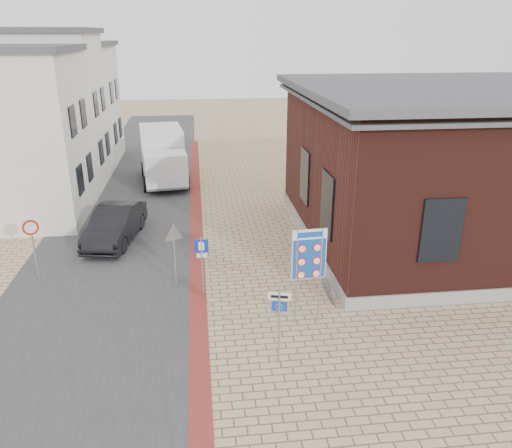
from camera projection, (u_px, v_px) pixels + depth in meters
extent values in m
plane|color=tan|center=(263.00, 333.00, 15.67)|extent=(120.00, 120.00, 0.00)
cube|color=#38383A|center=(135.00, 195.00, 28.96)|extent=(7.00, 60.00, 0.02)
cube|color=maroon|center=(196.00, 223.00, 24.71)|extent=(0.60, 40.00, 0.02)
cube|color=gray|center=(435.00, 231.00, 23.07)|extent=(12.15, 12.15, 0.50)
cube|color=#411A14|center=(445.00, 162.00, 21.90)|extent=(12.00, 12.00, 6.00)
cube|color=#49494E|center=(455.00, 88.00, 20.77)|extent=(13.00, 13.00, 0.30)
cube|color=#49494E|center=(454.00, 98.00, 20.92)|extent=(12.70, 12.70, 0.15)
cube|color=black|center=(328.00, 204.00, 18.70)|extent=(0.12, 1.60, 2.40)
cube|color=black|center=(305.00, 176.00, 22.41)|extent=(0.12, 1.60, 2.40)
cube|color=black|center=(441.00, 230.00, 16.24)|extent=(1.40, 0.12, 2.20)
cube|color=silver|center=(6.00, 139.00, 24.14)|extent=(7.00, 6.00, 8.00)
cube|color=black|center=(80.00, 179.00, 24.06)|extent=(0.10, 1.10, 1.40)
cube|color=black|center=(90.00, 167.00, 26.28)|extent=(0.10, 1.10, 1.40)
cube|color=black|center=(72.00, 121.00, 23.06)|extent=(0.10, 1.10, 1.40)
cube|color=black|center=(83.00, 113.00, 25.28)|extent=(0.10, 1.10, 1.40)
cube|color=silver|center=(40.00, 113.00, 29.56)|extent=(7.00, 6.00, 8.80)
cube|color=#49494E|center=(27.00, 30.00, 27.93)|extent=(7.40, 6.40, 0.30)
cube|color=black|center=(101.00, 152.00, 29.62)|extent=(0.10, 1.10, 1.40)
cube|color=black|center=(108.00, 144.00, 31.85)|extent=(0.10, 1.10, 1.40)
cube|color=black|center=(96.00, 104.00, 28.62)|extent=(0.10, 1.10, 1.40)
cube|color=black|center=(103.00, 99.00, 30.84)|extent=(0.10, 1.10, 1.40)
cube|color=silver|center=(64.00, 106.00, 35.26)|extent=(7.00, 6.00, 8.00)
cube|color=#49494E|center=(56.00, 43.00, 33.77)|extent=(7.40, 6.40, 0.30)
cube|color=black|center=(116.00, 133.00, 35.18)|extent=(0.10, 1.10, 1.40)
cube|color=black|center=(120.00, 127.00, 37.41)|extent=(0.10, 1.10, 1.40)
cube|color=black|center=(111.00, 92.00, 34.18)|extent=(0.10, 1.10, 1.40)
cube|color=black|center=(116.00, 89.00, 36.41)|extent=(0.10, 1.10, 1.40)
torus|color=slate|center=(332.00, 295.00, 17.34)|extent=(0.04, 0.60, 0.60)
torus|color=slate|center=(330.00, 291.00, 17.62)|extent=(0.04, 0.60, 0.60)
torus|color=slate|center=(328.00, 287.00, 17.90)|extent=(0.04, 0.60, 0.60)
torus|color=slate|center=(326.00, 283.00, 18.18)|extent=(0.04, 0.60, 0.60)
torus|color=slate|center=(324.00, 279.00, 18.46)|extent=(0.04, 0.60, 0.60)
cube|color=slate|center=(327.00, 293.00, 17.99)|extent=(0.08, 1.60, 0.04)
imported|color=black|center=(115.00, 224.00, 22.36)|extent=(2.46, 5.00, 1.58)
cube|color=slate|center=(164.00, 174.00, 31.32)|extent=(3.13, 6.44, 0.29)
cube|color=white|center=(166.00, 169.00, 29.01)|extent=(2.63, 2.22, 1.84)
cube|color=black|center=(167.00, 166.00, 28.11)|extent=(2.17, 0.34, 0.92)
cube|color=white|center=(162.00, 147.00, 31.72)|extent=(3.00, 4.40, 2.52)
cylinder|color=black|center=(146.00, 184.00, 29.41)|extent=(0.39, 0.95, 0.92)
cylinder|color=black|center=(187.00, 182.00, 29.94)|extent=(0.39, 0.95, 0.92)
cylinder|color=black|center=(144.00, 169.00, 32.74)|extent=(0.39, 0.95, 0.92)
cylinder|color=black|center=(181.00, 167.00, 33.27)|extent=(0.39, 0.95, 0.92)
cylinder|color=gray|center=(296.00, 278.00, 15.65)|extent=(0.07, 0.07, 3.24)
cylinder|color=gray|center=(320.00, 276.00, 15.79)|extent=(0.07, 0.07, 3.24)
cube|color=white|center=(309.00, 254.00, 15.44)|extent=(1.11, 0.13, 1.66)
cube|color=#0E47B2|center=(309.00, 254.00, 15.44)|extent=(1.06, 0.13, 1.62)
cube|color=white|center=(310.00, 234.00, 15.20)|extent=(1.06, 0.13, 0.31)
cylinder|color=gray|center=(279.00, 326.00, 13.88)|extent=(0.07, 0.07, 2.38)
cube|color=white|center=(280.00, 296.00, 13.55)|extent=(0.63, 0.20, 0.23)
cube|color=#0F38B7|center=(279.00, 306.00, 13.66)|extent=(0.43, 0.15, 0.29)
cylinder|color=gray|center=(202.00, 267.00, 17.57)|extent=(0.07, 0.07, 2.21)
cube|color=#0E27B3|center=(201.00, 246.00, 17.28)|extent=(0.49, 0.05, 0.49)
cube|color=white|center=(202.00, 255.00, 17.41)|extent=(0.35, 0.05, 0.16)
cylinder|color=gray|center=(175.00, 257.00, 18.18)|extent=(0.07, 0.07, 2.37)
cylinder|color=gray|center=(35.00, 251.00, 18.51)|extent=(0.07, 0.07, 2.47)
cylinder|color=#B61D0D|center=(30.00, 227.00, 18.17)|extent=(0.55, 0.25, 0.58)
cylinder|color=orange|center=(202.00, 256.00, 19.93)|extent=(0.10, 0.10, 0.98)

